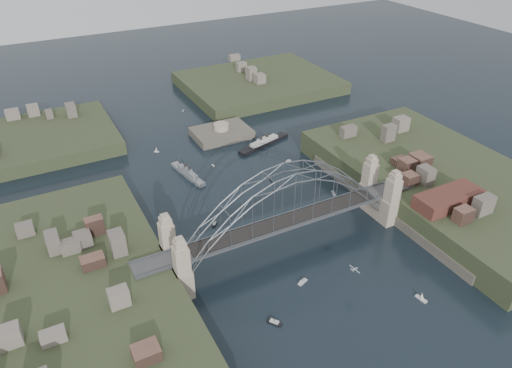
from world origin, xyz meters
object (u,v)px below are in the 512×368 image
at_px(wharf_shed, 448,199).
at_px(naval_cruiser_near, 188,173).
at_px(fort_island, 222,137).
at_px(bridge, 288,209).
at_px(naval_cruiser_far, 114,138).
at_px(ocean_liner, 264,143).

distance_m(wharf_shed, naval_cruiser_near, 83.01).
height_order(fort_island, wharf_shed, wharf_shed).
height_order(bridge, naval_cruiser_near, bridge).
xyz_separation_m(bridge, naval_cruiser_near, (-10.70, 47.77, -11.46)).
xyz_separation_m(fort_island, naval_cruiser_far, (-38.56, 16.93, 1.24)).
bearing_deg(wharf_shed, fort_island, 110.85).
xyz_separation_m(bridge, naval_cruiser_far, (-26.56, 86.93, -11.42)).
relative_size(bridge, ocean_liner, 3.54).
bearing_deg(naval_cruiser_far, bridge, -73.01).
bearing_deg(naval_cruiser_far, naval_cruiser_near, -67.96).
bearing_deg(bridge, naval_cruiser_far, 106.99).
relative_size(bridge, naval_cruiser_near, 4.49).
distance_m(bridge, naval_cruiser_near, 50.28).
relative_size(fort_island, naval_cruiser_far, 1.28).
xyz_separation_m(naval_cruiser_near, ocean_liner, (33.85, 7.70, 0.04)).
bearing_deg(naval_cruiser_near, bridge, -77.38).
relative_size(wharf_shed, ocean_liner, 0.84).
distance_m(fort_island, naval_cruiser_near, 31.79).
bearing_deg(naval_cruiser_near, fort_island, 44.40).
relative_size(naval_cruiser_near, ocean_liner, 0.79).
bearing_deg(bridge, naval_cruiser_near, 102.62).
bearing_deg(naval_cruiser_far, fort_island, -23.70).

